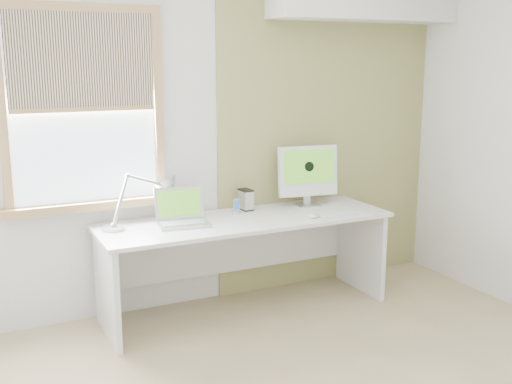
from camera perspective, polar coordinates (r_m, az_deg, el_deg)
room at (r=3.24m, az=8.11°, el=1.69°), size 4.04×3.54×2.64m
accent_wall at (r=5.22m, az=6.64°, el=5.65°), size 2.00×0.02×2.60m
window at (r=4.44m, az=-15.68°, el=7.34°), size 1.20×0.14×1.42m
desk at (r=4.68m, az=-1.30°, el=-4.59°), size 2.20×0.70×0.73m
desk_lamp at (r=4.51m, az=-8.96°, el=-0.18°), size 0.69×0.36×0.38m
laptop at (r=4.45m, az=-6.94°, el=-2.13°), size 0.39×0.33×0.25m
phone_dock at (r=4.70m, az=-1.82°, el=-1.62°), size 0.08×0.08×0.12m
external_drive at (r=4.81m, az=-0.97°, el=-0.71°), size 0.09×0.13×0.16m
imac at (r=4.95m, az=4.83°, el=1.84°), size 0.50×0.19×0.48m
keyboard at (r=4.71m, az=8.14°, el=-2.02°), size 0.42×0.13×0.02m
mouse at (r=4.60m, az=5.39°, el=-2.20°), size 0.10×0.12×0.03m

